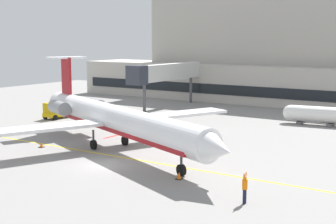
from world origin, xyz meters
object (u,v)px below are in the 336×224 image
(pushback_tractor, at_px, (55,111))
(marshaller, at_px, (245,188))
(regional_jet, at_px, (113,119))
(fuel_tank, at_px, (316,114))

(pushback_tractor, height_order, marshaller, pushback_tractor)
(pushback_tractor, relative_size, marshaller, 1.77)
(pushback_tractor, bearing_deg, regional_jet, -27.97)
(pushback_tractor, distance_m, marshaller, 38.56)
(regional_jet, height_order, marshaller, regional_jet)
(pushback_tractor, xyz_separation_m, marshaller, (34.63, -16.95, 0.06))
(pushback_tractor, height_order, fuel_tank, fuel_tank)
(pushback_tractor, xyz_separation_m, fuel_tank, (29.56, 14.14, 0.31))
(marshaller, bearing_deg, pushback_tractor, 153.92)
(pushback_tractor, distance_m, fuel_tank, 32.77)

